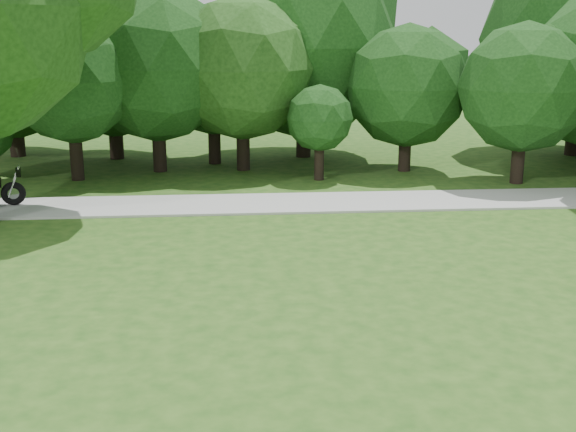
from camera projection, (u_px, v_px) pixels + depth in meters
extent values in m
plane|color=#224C15|center=(501.00, 316.00, 11.75)|extent=(100.00, 100.00, 0.00)
cube|color=#ABABA6|center=(393.00, 201.00, 19.46)|extent=(60.00, 2.20, 0.06)
cylinder|color=black|center=(159.00, 144.00, 23.45)|extent=(0.44, 0.44, 1.80)
sphere|color=#11350F|center=(156.00, 67.00, 22.83)|extent=(4.83, 4.83, 4.83)
cylinder|color=black|center=(76.00, 151.00, 22.10)|extent=(0.40, 0.40, 1.80)
sphere|color=#11350F|center=(71.00, 79.00, 21.55)|extent=(3.93, 3.93, 3.93)
cylinder|color=black|center=(319.00, 160.00, 22.19)|extent=(0.30, 0.30, 1.24)
sphere|color=#11350F|center=(320.00, 118.00, 21.86)|extent=(2.05, 2.05, 2.05)
cylinder|color=black|center=(116.00, 134.00, 25.76)|extent=(0.50, 0.50, 1.80)
sphere|color=#11350F|center=(111.00, 52.00, 25.05)|extent=(5.98, 5.98, 5.98)
cylinder|color=black|center=(574.00, 131.00, 26.49)|extent=(0.56, 0.56, 1.80)
cylinder|color=black|center=(405.00, 149.00, 23.56)|extent=(0.40, 0.40, 1.47)
sphere|color=#11350F|center=(407.00, 86.00, 23.05)|extent=(3.96, 3.96, 3.96)
cylinder|color=black|center=(16.00, 132.00, 26.23)|extent=(0.54, 0.54, 1.80)
sphere|color=#11350F|center=(8.00, 45.00, 25.45)|extent=(6.74, 6.74, 6.74)
cylinder|color=black|center=(518.00, 157.00, 21.66)|extent=(0.39, 0.39, 1.61)
sphere|color=#11350F|center=(524.00, 88.00, 21.14)|extent=(3.85, 3.85, 3.85)
cylinder|color=black|center=(303.00, 132.00, 26.15)|extent=(0.53, 0.53, 1.80)
sphere|color=#11350F|center=(304.00, 46.00, 25.39)|extent=(6.56, 6.56, 6.56)
cylinder|color=black|center=(214.00, 138.00, 24.83)|extent=(0.42, 0.42, 1.75)
sphere|color=#11350F|center=(213.00, 70.00, 24.25)|extent=(4.41, 4.41, 4.41)
cylinder|color=black|center=(243.00, 143.00, 23.67)|extent=(0.43, 0.43, 1.80)
sphere|color=#1B4212|center=(242.00, 68.00, 23.06)|extent=(4.66, 4.66, 4.66)
torus|color=black|center=(13.00, 193.00, 18.80)|extent=(0.65, 0.34, 0.63)
cylinder|color=silver|center=(14.00, 182.00, 18.74)|extent=(0.35, 0.13, 0.80)
cylinder|color=silver|center=(18.00, 167.00, 18.69)|extent=(0.18, 0.56, 0.03)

